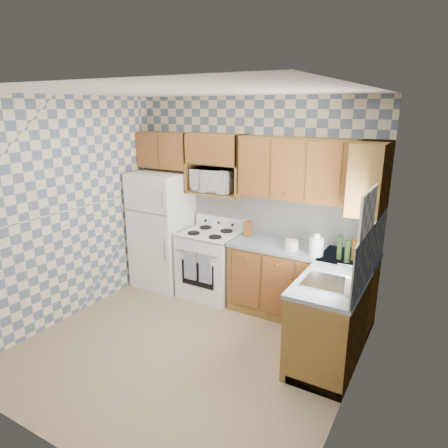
% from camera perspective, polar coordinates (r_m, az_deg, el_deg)
% --- Properties ---
extents(floor, '(3.40, 3.40, 0.00)m').
position_cam_1_polar(floor, '(4.63, -5.42, -17.28)').
color(floor, '#887859').
rests_on(floor, ground).
extents(back_wall, '(3.40, 0.02, 2.70)m').
position_cam_1_polar(back_wall, '(5.37, 4.07, 3.32)').
color(back_wall, slate).
rests_on(back_wall, ground).
extents(right_wall, '(0.02, 3.20, 2.70)m').
position_cam_1_polar(right_wall, '(3.39, 18.22, -5.43)').
color(right_wall, slate).
rests_on(right_wall, ground).
extents(backsplash_back, '(2.60, 0.02, 0.56)m').
position_cam_1_polar(backsplash_back, '(5.24, 7.92, 1.19)').
color(backsplash_back, silver).
rests_on(backsplash_back, back_wall).
extents(backsplash_right, '(0.02, 1.60, 0.56)m').
position_cam_1_polar(backsplash_right, '(4.19, 20.25, -3.66)').
color(backsplash_right, silver).
rests_on(backsplash_right, right_wall).
extents(refrigerator, '(0.75, 0.70, 1.68)m').
position_cam_1_polar(refrigerator, '(5.88, -8.79, -0.81)').
color(refrigerator, white).
rests_on(refrigerator, floor).
extents(stove_body, '(0.76, 0.65, 0.90)m').
position_cam_1_polar(stove_body, '(5.59, -1.94, -5.80)').
color(stove_body, white).
rests_on(stove_body, floor).
extents(cooktop, '(0.76, 0.65, 0.02)m').
position_cam_1_polar(cooktop, '(5.44, -1.99, -1.36)').
color(cooktop, silver).
rests_on(cooktop, stove_body).
extents(backguard, '(0.76, 0.08, 0.17)m').
position_cam_1_polar(backguard, '(5.63, -0.52, 0.30)').
color(backguard, white).
rests_on(backguard, cooktop).
extents(dish_towel_left, '(0.18, 0.02, 0.39)m').
position_cam_1_polar(dish_towel_left, '(5.35, -4.86, -5.94)').
color(dish_towel_left, navy).
rests_on(dish_towel_left, stove_body).
extents(dish_towel_right, '(0.18, 0.02, 0.39)m').
position_cam_1_polar(dish_towel_right, '(5.22, -2.69, -6.45)').
color(dish_towel_right, navy).
rests_on(dish_towel_right, stove_body).
extents(base_cabinets_back, '(1.75, 0.60, 0.88)m').
position_cam_1_polar(base_cabinets_back, '(5.11, 10.79, -8.46)').
color(base_cabinets_back, brown).
rests_on(base_cabinets_back, floor).
extents(base_cabinets_right, '(0.60, 1.60, 0.88)m').
position_cam_1_polar(base_cabinets_right, '(4.54, 15.62, -12.15)').
color(base_cabinets_right, brown).
rests_on(base_cabinets_right, floor).
extents(countertop_back, '(1.77, 0.63, 0.04)m').
position_cam_1_polar(countertop_back, '(4.93, 11.05, -3.62)').
color(countertop_back, slate).
rests_on(countertop_back, base_cabinets_back).
extents(countertop_right, '(0.63, 1.60, 0.04)m').
position_cam_1_polar(countertop_right, '(4.34, 16.02, -6.79)').
color(countertop_right, slate).
rests_on(countertop_right, base_cabinets_right).
extents(upper_cabinets_back, '(1.75, 0.33, 0.74)m').
position_cam_1_polar(upper_cabinets_back, '(4.83, 12.22, 7.55)').
color(upper_cabinets_back, brown).
rests_on(upper_cabinets_back, back_wall).
extents(upper_cabinets_fridge, '(0.82, 0.33, 0.50)m').
position_cam_1_polar(upper_cabinets_fridge, '(5.81, -8.24, 10.39)').
color(upper_cabinets_fridge, brown).
rests_on(upper_cabinets_fridge, back_wall).
extents(upper_cabinets_right, '(0.33, 0.70, 0.74)m').
position_cam_1_polar(upper_cabinets_right, '(4.48, 20.16, 6.25)').
color(upper_cabinets_right, brown).
rests_on(upper_cabinets_right, right_wall).
extents(microwave_shelf, '(0.80, 0.33, 0.03)m').
position_cam_1_polar(microwave_shelf, '(5.43, -1.15, 4.42)').
color(microwave_shelf, brown).
rests_on(microwave_shelf, back_wall).
extents(microwave, '(0.60, 0.44, 0.32)m').
position_cam_1_polar(microwave, '(5.44, -1.39, 6.31)').
color(microwave, white).
rests_on(microwave, microwave_shelf).
extents(sink, '(0.48, 0.40, 0.03)m').
position_cam_1_polar(sink, '(4.02, 14.86, -8.24)').
color(sink, '#B7B7BC').
rests_on(sink, countertop_right).
extents(window, '(0.02, 0.66, 0.86)m').
position_cam_1_polar(window, '(3.78, 19.59, -1.71)').
color(window, white).
rests_on(window, right_wall).
extents(bottle_0, '(0.06, 0.06, 0.27)m').
position_cam_1_polar(bottle_0, '(4.64, 16.19, -3.23)').
color(bottle_0, black).
rests_on(bottle_0, countertop_back).
extents(bottle_1, '(0.06, 0.06, 0.25)m').
position_cam_1_polar(bottle_1, '(4.57, 17.21, -3.75)').
color(bottle_1, black).
rests_on(bottle_1, countertop_back).
extents(bottle_2, '(0.06, 0.06, 0.23)m').
position_cam_1_polar(bottle_2, '(4.66, 18.08, -3.58)').
color(bottle_2, '#542F12').
rests_on(bottle_2, countertop_back).
extents(knife_block, '(0.10, 0.10, 0.20)m').
position_cam_1_polar(knife_block, '(5.25, 3.47, -0.70)').
color(knife_block, brown).
rests_on(knife_block, countertop_back).
extents(electric_kettle, '(0.16, 0.16, 0.21)m').
position_cam_1_polar(electric_kettle, '(4.70, 13.05, -3.18)').
color(electric_kettle, white).
rests_on(electric_kettle, countertop_back).
extents(food_containers, '(0.17, 0.17, 0.11)m').
position_cam_1_polar(food_containers, '(4.85, 9.66, -2.95)').
color(food_containers, silver).
rests_on(food_containers, countertop_back).
extents(soap_bottle, '(0.06, 0.06, 0.17)m').
position_cam_1_polar(soap_bottle, '(3.83, 17.33, -8.42)').
color(soap_bottle, silver).
rests_on(soap_bottle, countertop_right).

